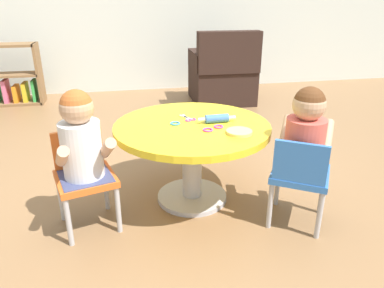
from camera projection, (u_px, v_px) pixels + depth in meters
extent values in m
plane|color=olive|center=(192.00, 198.00, 2.33)|extent=(10.00, 10.00, 0.00)
cylinder|color=silver|center=(192.00, 196.00, 2.32)|extent=(0.44, 0.44, 0.03)
cylinder|color=silver|center=(192.00, 166.00, 2.24)|extent=(0.12, 0.12, 0.47)
cylinder|color=yellow|center=(192.00, 127.00, 2.14)|extent=(0.93, 0.93, 0.04)
cylinder|color=#B7B7BC|center=(69.00, 222.00, 1.85)|extent=(0.03, 0.03, 0.28)
cylinder|color=#B7B7BC|center=(118.00, 210.00, 1.95)|extent=(0.03, 0.03, 0.28)
cylinder|color=#B7B7BC|center=(61.00, 199.00, 2.06)|extent=(0.03, 0.03, 0.28)
cylinder|color=#B7B7BC|center=(106.00, 188.00, 2.17)|extent=(0.03, 0.03, 0.28)
cube|color=orange|center=(86.00, 179.00, 1.95)|extent=(0.37, 0.37, 0.04)
cube|color=orange|center=(78.00, 148.00, 2.01)|extent=(0.27, 0.09, 0.22)
cube|color=#3F4772|center=(86.00, 178.00, 1.95)|extent=(0.32, 0.34, 0.04)
cylinder|color=white|center=(82.00, 150.00, 1.88)|extent=(0.21, 0.21, 0.30)
sphere|color=tan|center=(76.00, 108.00, 1.79)|extent=(0.17, 0.17, 0.17)
sphere|color=#B25926|center=(76.00, 105.00, 1.79)|extent=(0.16, 0.16, 0.16)
cylinder|color=tan|center=(62.00, 157.00, 1.74)|extent=(0.11, 0.22, 0.17)
cylinder|color=tan|center=(107.00, 148.00, 1.83)|extent=(0.11, 0.22, 0.17)
cylinder|color=#B7B7BC|center=(322.00, 192.00, 2.13)|extent=(0.03, 0.03, 0.28)
cylinder|color=#B7B7BC|center=(278.00, 184.00, 2.21)|extent=(0.03, 0.03, 0.28)
cylinder|color=#B7B7BC|center=(319.00, 215.00, 1.90)|extent=(0.03, 0.03, 0.28)
cylinder|color=#B7B7BC|center=(270.00, 206.00, 1.99)|extent=(0.03, 0.03, 0.28)
cube|color=blue|center=(300.00, 174.00, 2.00)|extent=(0.41, 0.41, 0.04)
cube|color=blue|center=(300.00, 163.00, 1.83)|extent=(0.24, 0.17, 0.22)
cube|color=#3F4772|center=(300.00, 174.00, 2.00)|extent=(0.37, 0.38, 0.04)
cylinder|color=#D8594C|center=(304.00, 145.00, 1.93)|extent=(0.21, 0.21, 0.30)
sphere|color=tan|center=(309.00, 105.00, 1.84)|extent=(0.17, 0.17, 0.17)
sphere|color=#593319|center=(309.00, 102.00, 1.84)|extent=(0.16, 0.16, 0.16)
cylinder|color=tan|center=(327.00, 138.00, 1.97)|extent=(0.16, 0.21, 0.17)
cylinder|color=tan|center=(286.00, 132.00, 2.05)|extent=(0.16, 0.21, 0.17)
cube|color=olive|center=(39.00, 74.00, 4.26)|extent=(0.03, 0.28, 0.70)
cube|color=olive|center=(4.00, 103.00, 4.30)|extent=(0.90, 0.28, 0.03)
cube|color=#D8668C|center=(6.00, 91.00, 4.26)|extent=(0.05, 0.20, 0.26)
cube|color=orange|center=(16.00, 93.00, 4.29)|extent=(0.05, 0.20, 0.19)
cube|color=yellow|center=(26.00, 92.00, 4.30)|extent=(0.05, 0.20, 0.22)
cube|color=green|center=(35.00, 90.00, 4.32)|extent=(0.03, 0.20, 0.25)
cube|color=black|center=(221.00, 84.00, 4.39)|extent=(0.72, 0.72, 0.40)
cube|color=black|center=(229.00, 52.00, 3.96)|extent=(0.70, 0.18, 0.45)
cube|color=black|center=(246.00, 59.00, 4.32)|extent=(0.13, 0.60, 0.20)
cube|color=black|center=(197.00, 60.00, 4.23)|extent=(0.13, 0.60, 0.20)
cylinder|color=#3F72CC|center=(217.00, 118.00, 2.15)|extent=(0.14, 0.05, 0.05)
cylinder|color=white|center=(231.00, 117.00, 2.17)|extent=(0.05, 0.02, 0.02)
cylinder|color=white|center=(202.00, 120.00, 2.13)|extent=(0.05, 0.02, 0.02)
cube|color=silver|center=(186.00, 117.00, 2.24)|extent=(0.07, 0.10, 0.01)
cube|color=silver|center=(186.00, 117.00, 2.24)|extent=(0.03, 0.11, 0.01)
torus|color=#D83F99|center=(193.00, 119.00, 2.21)|extent=(0.05, 0.05, 0.01)
torus|color=#D83F99|center=(188.00, 120.00, 2.19)|extent=(0.05, 0.05, 0.01)
cylinder|color=#F2CC72|center=(239.00, 132.00, 1.99)|extent=(0.14, 0.14, 0.02)
torus|color=#D83FA5|center=(218.00, 127.00, 2.08)|extent=(0.06, 0.06, 0.01)
torus|color=#D83FA5|center=(208.00, 130.00, 2.03)|extent=(0.06, 0.06, 0.01)
torus|color=#3F99D8|center=(175.00, 123.00, 2.13)|extent=(0.06, 0.06, 0.01)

